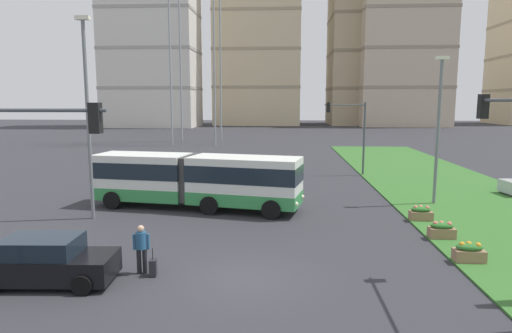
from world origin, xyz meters
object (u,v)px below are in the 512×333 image
object	(u,v)px
car_white_van	(197,163)
flower_planter_1	(442,230)
apartment_tower_westcentre	(258,35)
apartment_tower_centre	(365,19)
streetlight_median	(438,124)
articulated_bus	(196,179)
traffic_light_near_left	(8,171)
traffic_light_far_right	(351,126)
car_black_sedan	(46,261)
streetlight_left	(88,111)
flower_planter_0	(469,252)
pedestrian_crossing	(141,246)
flower_planter_2	(421,213)
apartment_tower_west	(151,33)
apartment_tower_eastcentre	(403,52)
rolling_suitcase	(153,267)

from	to	relation	value
car_white_van	flower_planter_1	size ratio (longest dim) A/B	4.02
apartment_tower_westcentre	apartment_tower_centre	distance (m)	27.77
streetlight_median	apartment_tower_westcentre	xyz separation A→B (m)	(-15.66, 91.98, 18.38)
articulated_bus	apartment_tower_centre	distance (m)	101.92
traffic_light_near_left	apartment_tower_westcentre	bearing A→B (deg)	89.71
car_white_van	apartment_tower_westcentre	world-z (taller)	apartment_tower_westcentre
flower_planter_1	apartment_tower_westcentre	world-z (taller)	apartment_tower_westcentre
apartment_tower_centre	apartment_tower_westcentre	bearing A→B (deg)	-176.58
apartment_tower_westcentre	apartment_tower_centre	bearing A→B (deg)	3.42
streetlight_median	traffic_light_far_right	bearing A→B (deg)	107.99
car_black_sedan	apartment_tower_centre	distance (m)	112.86
traffic_light_near_left	apartment_tower_westcentre	world-z (taller)	apartment_tower_westcentre
car_black_sedan	streetlight_left	distance (m)	9.62
flower_planter_0	streetlight_median	distance (m)	10.74
streetlight_left	apartment_tower_centre	size ratio (longest dim) A/B	0.19
pedestrian_crossing	apartment_tower_westcentre	world-z (taller)	apartment_tower_westcentre
traffic_light_near_left	streetlight_median	xyz separation A→B (m)	(16.20, 14.67, 0.57)
car_black_sedan	pedestrian_crossing	world-z (taller)	pedestrian_crossing
flower_planter_2	flower_planter_1	bearing A→B (deg)	-90.00
car_white_van	streetlight_left	bearing A→B (deg)	-99.09
apartment_tower_centre	car_black_sedan	bearing A→B (deg)	-105.01
apartment_tower_west	apartment_tower_westcentre	bearing A→B (deg)	26.26
apartment_tower_west	apartment_tower_centre	world-z (taller)	apartment_tower_centre
traffic_light_far_right	apartment_tower_eastcentre	size ratio (longest dim) A/B	0.16
streetlight_left	apartment_tower_west	xyz separation A→B (m)	(-21.50, 84.20, 16.41)
streetlight_median	flower_planter_2	bearing A→B (deg)	-116.39
rolling_suitcase	traffic_light_far_right	xyz separation A→B (m)	(9.95, 21.92, 3.73)
traffic_light_near_left	streetlight_median	size ratio (longest dim) A/B	0.70
articulated_bus	apartment_tower_centre	size ratio (longest dim) A/B	0.22
flower_planter_2	car_black_sedan	bearing A→B (deg)	-149.76
car_black_sedan	rolling_suitcase	bearing A→B (deg)	13.99
articulated_bus	apartment_tower_centre	bearing A→B (deg)	75.03
streetlight_median	car_white_van	bearing A→B (deg)	145.49
rolling_suitcase	apartment_tower_eastcentre	distance (m)	104.92
streetlight_left	streetlight_median	xyz separation A→B (m)	(18.60, 4.28, -0.81)
traffic_light_far_right	flower_planter_1	bearing A→B (deg)	-85.15
flower_planter_0	flower_planter_2	bearing A→B (deg)	90.00
pedestrian_crossing	apartment_tower_west	size ratio (longest dim) A/B	0.04
flower_planter_2	apartment_tower_west	xyz separation A→B (m)	(-38.20, 83.75, 21.48)
flower_planter_1	apartment_tower_west	size ratio (longest dim) A/B	0.03
apartment_tower_centre	apartment_tower_eastcentre	size ratio (longest dim) A/B	1.50
articulated_bus	traffic_light_near_left	bearing A→B (deg)	-100.90
traffic_light_far_right	apartment_tower_centre	bearing A→B (deg)	79.69
flower_planter_1	traffic_light_near_left	size ratio (longest dim) A/B	0.18
traffic_light_far_right	apartment_tower_westcentre	bearing A→B (deg)	98.57
articulated_bus	traffic_light_far_right	xyz separation A→B (m)	(10.36, 12.10, 2.39)
pedestrian_crossing	flower_planter_2	world-z (taller)	pedestrian_crossing
flower_planter_2	apartment_tower_westcentre	bearing A→B (deg)	98.17
car_white_van	apartment_tower_eastcentre	bearing A→B (deg)	64.28
pedestrian_crossing	flower_planter_2	bearing A→B (deg)	32.54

